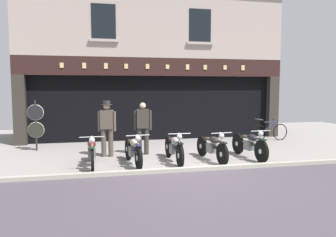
# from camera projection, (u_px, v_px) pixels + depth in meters

# --- Properties ---
(ground) EXTENTS (22.71, 22.00, 0.18)m
(ground) POSITION_uv_depth(u_px,v_px,m) (207.00, 184.00, 7.46)
(ground) COLOR gray
(shop_facade) EXTENTS (11.01, 4.42, 6.08)m
(shop_facade) POSITION_uv_depth(u_px,v_px,m) (149.00, 98.00, 15.08)
(shop_facade) COLOR black
(shop_facade) RESTS_ON ground
(motorcycle_left) EXTENTS (0.62, 1.98, 0.91)m
(motorcycle_left) POSITION_uv_depth(u_px,v_px,m) (92.00, 151.00, 8.95)
(motorcycle_left) COLOR black
(motorcycle_left) RESTS_ON ground
(motorcycle_center_left) EXTENTS (0.62, 1.96, 0.92)m
(motorcycle_center_left) POSITION_uv_depth(u_px,v_px,m) (133.00, 150.00, 9.13)
(motorcycle_center_left) COLOR black
(motorcycle_center_left) RESTS_ON ground
(motorcycle_center) EXTENTS (0.62, 2.03, 0.92)m
(motorcycle_center) POSITION_uv_depth(u_px,v_px,m) (174.00, 147.00, 9.48)
(motorcycle_center) COLOR black
(motorcycle_center) RESTS_ON ground
(motorcycle_center_right) EXTENTS (0.62, 1.95, 0.90)m
(motorcycle_center_right) POSITION_uv_depth(u_px,v_px,m) (212.00, 146.00, 9.67)
(motorcycle_center_right) COLOR black
(motorcycle_center_right) RESTS_ON ground
(motorcycle_right) EXTENTS (0.62, 2.00, 0.92)m
(motorcycle_right) POSITION_uv_depth(u_px,v_px,m) (249.00, 144.00, 10.01)
(motorcycle_right) COLOR black
(motorcycle_right) RESTS_ON ground
(salesman_left) EXTENTS (0.55, 0.35, 1.73)m
(salesman_left) POSITION_uv_depth(u_px,v_px,m) (107.00, 126.00, 10.17)
(salesman_left) COLOR brown
(salesman_left) RESTS_ON ground
(shopkeeper_center) EXTENTS (0.56, 0.26, 1.66)m
(shopkeeper_center) POSITION_uv_depth(u_px,v_px,m) (143.00, 126.00, 10.51)
(shopkeeper_center) COLOR #38332D
(shopkeeper_center) RESTS_ON ground
(tyre_sign_pole) EXTENTS (0.54, 0.06, 1.71)m
(tyre_sign_pole) POSITION_uv_depth(u_px,v_px,m) (36.00, 122.00, 11.12)
(tyre_sign_pole) COLOR #232328
(tyre_sign_pole) RESTS_ON ground
(advert_board_near) EXTENTS (0.67, 0.03, 1.10)m
(advert_board_near) POSITION_uv_depth(u_px,v_px,m) (212.00, 99.00, 14.03)
(advert_board_near) COLOR silver
(leaning_bicycle) EXTENTS (1.71, 0.50, 0.93)m
(leaning_bicycle) POSITION_uv_depth(u_px,v_px,m) (270.00, 132.00, 13.27)
(leaning_bicycle) COLOR black
(leaning_bicycle) RESTS_ON ground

